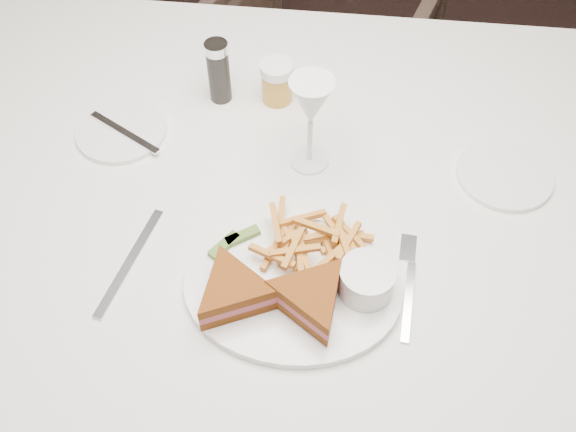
# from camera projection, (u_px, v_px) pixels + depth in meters

# --- Properties ---
(ground) EXTENTS (5.00, 5.00, 0.00)m
(ground) POSITION_uv_depth(u_px,v_px,m) (185.00, 347.00, 1.71)
(ground) COLOR black
(ground) RESTS_ON ground
(table) EXTENTS (1.70, 1.21, 0.75)m
(table) POSITION_uv_depth(u_px,v_px,m) (289.00, 321.00, 1.33)
(table) COLOR silver
(table) RESTS_ON ground
(chair_far) EXTENTS (0.76, 0.74, 0.61)m
(chair_far) POSITION_uv_depth(u_px,v_px,m) (320.00, 60.00, 1.95)
(chair_far) COLOR #44332A
(chair_far) RESTS_ON ground
(table_setting) EXTENTS (0.82, 0.62, 0.18)m
(table_setting) POSITION_uv_depth(u_px,v_px,m) (294.00, 224.00, 0.97)
(table_setting) COLOR white
(table_setting) RESTS_ON table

